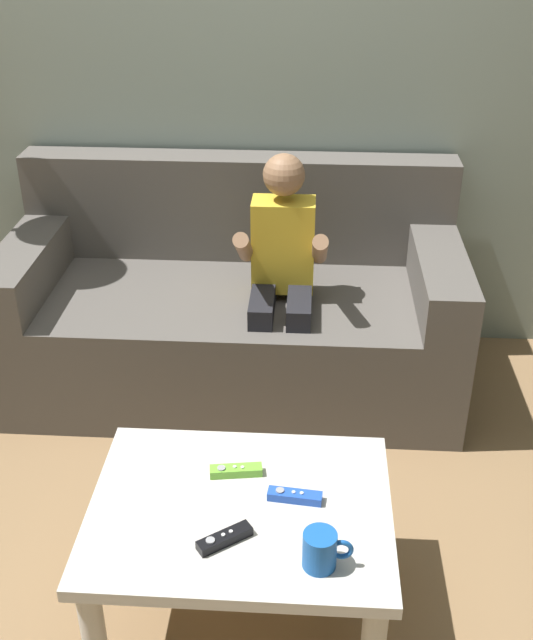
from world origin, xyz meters
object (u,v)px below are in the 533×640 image
at_px(game_remote_lime_near_edge, 236,471).
at_px(coffee_table, 241,525).
at_px(game_remote_blue_center, 295,496).
at_px(person_seated_on_couch, 282,274).
at_px(couch, 234,312).
at_px(game_remote_black_far_corner, 224,538).
at_px(coffee_mug, 321,550).

bearing_deg(game_remote_lime_near_edge, coffee_table, -79.05).
xyz_separation_m(game_remote_lime_near_edge, game_remote_blue_center, (0.16, -0.09, 0.00)).
distance_m(person_seated_on_couch, game_remote_lime_near_edge, 0.93).
xyz_separation_m(couch, game_remote_black_far_corner, (0.11, -1.34, 0.12)).
xyz_separation_m(couch, coffee_mug, (0.34, -1.40, 0.16)).
distance_m(game_remote_lime_near_edge, game_remote_blue_center, 0.18).
relative_size(couch, coffee_table, 2.24).
bearing_deg(couch, person_seated_on_couch, -42.23).
xyz_separation_m(game_remote_blue_center, game_remote_black_far_corner, (-0.16, -0.16, 0.00)).
xyz_separation_m(person_seated_on_couch, coffee_mug, (0.15, -1.22, -0.10)).
bearing_deg(game_remote_lime_near_edge, game_remote_black_far_corner, -90.77).
bearing_deg(coffee_mug, game_remote_lime_near_edge, 127.03).
bearing_deg(person_seated_on_couch, couch, 137.77).
bearing_deg(game_remote_lime_near_edge, coffee_mug, -52.97).
bearing_deg(coffee_mug, couch, 103.80).
bearing_deg(coffee_table, game_remote_lime_near_edge, 100.95).
height_order(couch, game_remote_blue_center, couch).
bearing_deg(coffee_mug, game_remote_blue_center, 107.30).
bearing_deg(game_remote_black_far_corner, coffee_mug, -13.91).
relative_size(couch, game_remote_lime_near_edge, 12.03).
height_order(coffee_table, coffee_mug, coffee_mug).
distance_m(coffee_table, game_remote_black_far_corner, 0.15).
relative_size(couch, game_remote_black_far_corner, 12.85).
relative_size(game_remote_lime_near_edge, coffee_mug, 1.22).
relative_size(couch, person_seated_on_couch, 1.77).
height_order(couch, game_remote_black_far_corner, couch).
height_order(person_seated_on_couch, coffee_table, person_seated_on_couch).
height_order(game_remote_black_far_corner, coffee_mug, coffee_mug).
xyz_separation_m(coffee_table, game_remote_black_far_corner, (-0.03, -0.13, 0.08)).
bearing_deg(game_remote_blue_center, couch, 103.15).
bearing_deg(game_remote_lime_near_edge, game_remote_blue_center, -28.32).
distance_m(couch, game_remote_blue_center, 1.22).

